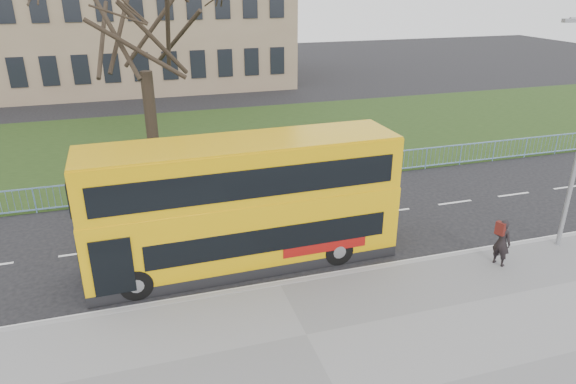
# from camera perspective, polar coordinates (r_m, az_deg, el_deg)

# --- Properties ---
(ground) EXTENTS (120.00, 120.00, 0.00)m
(ground) POSITION_cam_1_polar(r_m,az_deg,el_deg) (17.52, -2.37, -7.84)
(ground) COLOR black
(ground) RESTS_ON ground
(kerb) EXTENTS (80.00, 0.20, 0.14)m
(kerb) POSITION_cam_1_polar(r_m,az_deg,el_deg) (16.21, -0.95, -10.29)
(kerb) COLOR gray
(kerb) RESTS_ON ground
(grass_verge) EXTENTS (80.00, 15.40, 0.08)m
(grass_verge) POSITION_cam_1_polar(r_m,az_deg,el_deg) (30.48, -9.29, 5.51)
(grass_verge) COLOR #203513
(grass_verge) RESTS_ON ground
(guard_railing) EXTENTS (40.00, 0.12, 1.10)m
(guard_railing) POSITION_cam_1_polar(r_m,az_deg,el_deg) (23.11, -6.58, 1.38)
(guard_railing) COLOR #77A2D4
(guard_railing) RESTS_ON ground
(bare_tree) EXTENTS (8.12, 8.12, 11.60)m
(bare_tree) POSITION_cam_1_polar(r_m,az_deg,el_deg) (24.82, -15.74, 14.91)
(bare_tree) COLOR black
(bare_tree) RESTS_ON grass_verge
(civic_building) EXTENTS (30.00, 15.00, 14.00)m
(civic_building) POSITION_cam_1_polar(r_m,az_deg,el_deg) (49.68, -19.60, 19.31)
(civic_building) COLOR #7D674F
(civic_building) RESTS_ON ground
(yellow_bus) EXTENTS (10.09, 2.59, 4.21)m
(yellow_bus) POSITION_cam_1_polar(r_m,az_deg,el_deg) (16.57, -4.96, -1.00)
(yellow_bus) COLOR #DCA509
(yellow_bus) RESTS_ON ground
(pedestrian) EXTENTS (0.59, 0.69, 1.62)m
(pedestrian) POSITION_cam_1_polar(r_m,az_deg,el_deg) (18.18, 22.65, -5.19)
(pedestrian) COLOR black
(pedestrian) RESTS_ON pavement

